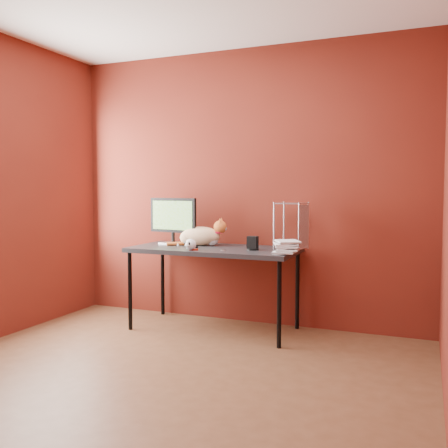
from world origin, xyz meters
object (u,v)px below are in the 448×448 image
at_px(monitor, 173,218).
at_px(cat, 201,236).
at_px(speaker, 253,244).
at_px(book_stack, 276,180).
at_px(desk, 214,253).
at_px(skull_mug, 190,244).

bearing_deg(monitor, cat, 9.49).
distance_m(cat, speaker, 0.59).
bearing_deg(cat, book_stack, -27.77).
xyz_separation_m(desk, cat, (-0.18, 0.11, 0.14)).
relative_size(desk, monitor, 2.94).
distance_m(speaker, book_stack, 0.61).
height_order(speaker, book_stack, book_stack).
bearing_deg(book_stack, cat, 161.23).
distance_m(monitor, speaker, 0.89).
xyz_separation_m(cat, speaker, (0.56, -0.15, -0.04)).
bearing_deg(cat, skull_mug, -87.88).
distance_m(skull_mug, speaker, 0.54).
relative_size(monitor, cat, 0.95).
height_order(cat, book_stack, book_stack).
bearing_deg(monitor, desk, -4.67).
distance_m(monitor, skull_mug, 0.55).
height_order(skull_mug, book_stack, book_stack).
height_order(monitor, skull_mug, monitor).
bearing_deg(desk, book_stack, -14.49).
bearing_deg(book_stack, desk, 165.51).
xyz_separation_m(speaker, book_stack, (0.25, -0.12, 0.55)).
xyz_separation_m(desk, speaker, (0.38, -0.04, 0.11)).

